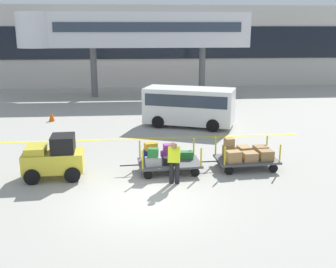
% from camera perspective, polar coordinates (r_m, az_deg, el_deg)
% --- Properties ---
extents(ground_plane, '(120.00, 120.00, 0.00)m').
position_cam_1_polar(ground_plane, '(12.84, -3.63, -9.41)').
color(ground_plane, '#9E9B91').
extents(apron_lead_line, '(21.48, 0.64, 0.01)m').
position_cam_1_polar(apron_lead_line, '(19.80, -12.07, -0.89)').
color(apron_lead_line, yellow).
rests_on(apron_lead_line, ground_plane).
extents(terminal_building, '(44.80, 2.51, 7.18)m').
position_cam_1_polar(terminal_building, '(37.72, -4.70, 12.30)').
color(terminal_building, '#BCB7AD').
rests_on(terminal_building, ground_plane).
extents(jet_bridge, '(17.52, 3.00, 6.38)m').
position_cam_1_polar(jet_bridge, '(31.70, -6.02, 14.38)').
color(jet_bridge, silver).
rests_on(jet_bridge, ground_plane).
extents(baggage_tug, '(2.16, 1.34, 1.58)m').
position_cam_1_polar(baggage_tug, '(14.96, -15.81, -3.30)').
color(baggage_tug, gold).
rests_on(baggage_tug, ground_plane).
extents(baggage_cart_lead, '(3.04, 1.54, 1.10)m').
position_cam_1_polar(baggage_cart_lead, '(15.06, -0.40, -3.55)').
color(baggage_cart_lead, '#4C4C4F').
rests_on(baggage_cart_lead, ground_plane).
extents(baggage_cart_middle, '(3.04, 1.54, 1.14)m').
position_cam_1_polar(baggage_cart_middle, '(15.75, 11.01, -2.97)').
color(baggage_cart_middle, '#4C4C4F').
rests_on(baggage_cart_middle, ground_plane).
extents(baggage_handler, '(0.48, 0.49, 1.56)m').
position_cam_1_polar(baggage_handler, '(13.78, 0.88, -3.78)').
color(baggage_handler, black).
rests_on(baggage_handler, ground_plane).
extents(shuttle_van, '(5.16, 3.48, 2.10)m').
position_cam_1_polar(shuttle_van, '(21.96, 3.01, 4.27)').
color(shuttle_van, white).
rests_on(shuttle_van, ground_plane).
extents(safety_cone_far, '(0.36, 0.36, 0.55)m').
position_cam_1_polar(safety_cone_far, '(24.26, -16.16, 2.40)').
color(safety_cone_far, '#EA590F').
rests_on(safety_cone_far, ground_plane).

